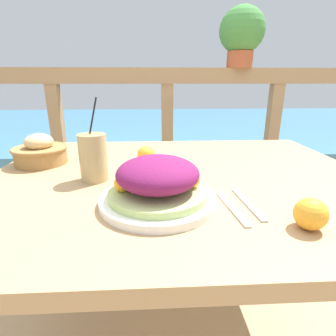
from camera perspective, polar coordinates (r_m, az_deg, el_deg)
ground_plane at (r=1.30m, az=2.06°, el=-32.56°), size 12.00×12.00×0.00m
patio_table at (r=0.90m, az=2.53°, el=-6.02°), size 1.25×1.00×0.71m
railing_fence at (r=1.68m, az=-0.16°, el=9.29°), size 2.80×0.08×1.08m
sea_backdrop at (r=4.23m, az=-1.85°, el=7.36°), size 12.00×4.00×0.39m
salad_plate at (r=0.64m, az=-2.23°, el=-3.56°), size 0.29×0.29×0.12m
drink_glass at (r=0.83m, az=-15.93°, el=2.21°), size 0.08×0.08×0.25m
bread_basket at (r=1.07m, az=-26.04°, el=3.18°), size 0.19×0.19×0.11m
potted_plant at (r=1.75m, az=15.76°, el=26.36°), size 0.26×0.26×0.33m
fork at (r=0.66m, az=13.73°, el=-8.41°), size 0.04×0.18×0.00m
knife at (r=0.69m, az=16.99°, el=-7.39°), size 0.03×0.18×0.00m
orange_near_basket at (r=0.98m, az=-4.80°, el=2.90°), size 0.07×0.07×0.07m
orange_near_glass at (r=0.62m, az=28.62°, el=-8.77°), size 0.07×0.07×0.07m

